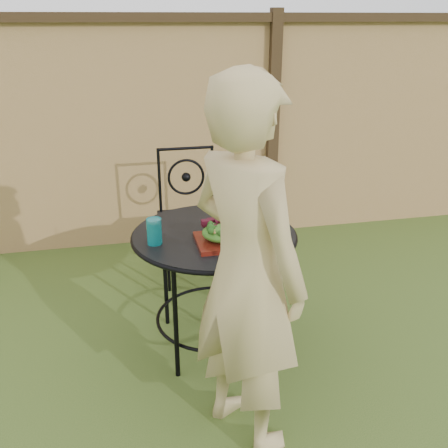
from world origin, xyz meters
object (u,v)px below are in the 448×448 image
diner (247,273)px  salad_plate (222,241)px  patio_table (214,255)px  patio_chair (190,211)px

diner → salad_plate: diner is taller
diner → salad_plate: (0.01, 0.56, -0.10)m
patio_table → patio_chair: patio_chair is taller
diner → salad_plate: bearing=-30.3°
patio_table → salad_plate: size_ratio=3.42×
patio_table → salad_plate: 0.21m
patio_chair → salad_plate: 1.10m
salad_plate → patio_chair: bearing=90.7°
salad_plate → patio_table: bearing=94.7°
patio_table → diner: size_ratio=0.55×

